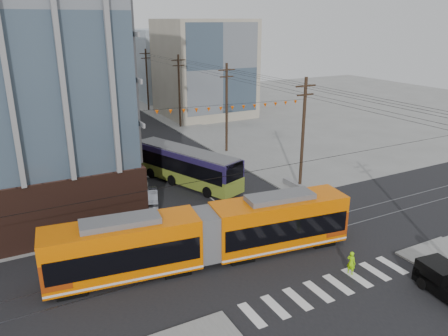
# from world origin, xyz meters

# --- Properties ---
(ground) EXTENTS (160.00, 160.00, 0.00)m
(ground) POSITION_xyz_m (0.00, 0.00, 0.00)
(ground) COLOR slate
(bg_bldg_ne_near) EXTENTS (14.00, 14.00, 16.00)m
(bg_bldg_ne_near) POSITION_xyz_m (16.00, 48.00, 8.00)
(bg_bldg_ne_near) COLOR gray
(bg_bldg_ne_near) RESTS_ON ground
(bg_bldg_nw_far) EXTENTS (16.00, 18.00, 20.00)m
(bg_bldg_nw_far) POSITION_xyz_m (-14.00, 72.00, 10.00)
(bg_bldg_nw_far) COLOR gray
(bg_bldg_nw_far) RESTS_ON ground
(bg_bldg_ne_far) EXTENTS (16.00, 16.00, 14.00)m
(bg_bldg_ne_far) POSITION_xyz_m (18.00, 68.00, 7.00)
(bg_bldg_ne_far) COLOR #8C99A5
(bg_bldg_ne_far) RESTS_ON ground
(utility_pole_far) EXTENTS (0.30, 0.30, 11.00)m
(utility_pole_far) POSITION_xyz_m (8.50, 56.00, 5.50)
(utility_pole_far) COLOR black
(utility_pole_far) RESTS_ON ground
(streetcar) EXTENTS (21.17, 5.62, 4.04)m
(streetcar) POSITION_xyz_m (-5.36, 3.45, 2.02)
(streetcar) COLOR #DD5F00
(streetcar) RESTS_ON ground
(city_bus) EXTENTS (7.27, 13.19, 3.69)m
(city_bus) POSITION_xyz_m (-0.46, 18.23, 1.85)
(city_bus) COLOR #241A49
(city_bus) RESTS_ON ground
(parked_car_silver) EXTENTS (3.25, 5.32, 1.66)m
(parked_car_silver) POSITION_xyz_m (-5.73, 14.58, 0.83)
(parked_car_silver) COLOR gray
(parked_car_silver) RESTS_ON ground
(parked_car_white) EXTENTS (3.32, 5.00, 1.35)m
(parked_car_white) POSITION_xyz_m (-5.77, 20.40, 0.67)
(parked_car_white) COLOR silver
(parked_car_white) RESTS_ON ground
(parked_car_grey) EXTENTS (2.13, 4.42, 1.21)m
(parked_car_grey) POSITION_xyz_m (-5.18, 21.56, 0.61)
(parked_car_grey) COLOR #4E4F52
(parked_car_grey) RESTS_ON ground
(pedestrian) EXTENTS (0.54, 0.68, 1.63)m
(pedestrian) POSITION_xyz_m (2.36, -2.41, 0.82)
(pedestrian) COLOR #8CE307
(pedestrian) RESTS_ON ground
(jersey_barrier) EXTENTS (0.87, 3.67, 0.73)m
(jersey_barrier) POSITION_xyz_m (8.30, 11.26, 0.37)
(jersey_barrier) COLOR gray
(jersey_barrier) RESTS_ON ground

